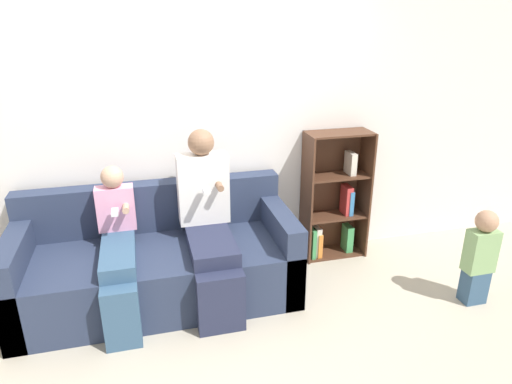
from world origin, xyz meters
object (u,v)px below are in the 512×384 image
child_seated (118,249)px  couch (158,264)px  adult_seated (208,219)px  toddler_standing (480,256)px  bookshelf (333,202)px

child_seated → couch: bearing=29.0°
adult_seated → child_seated: 0.69m
child_seated → toddler_standing: size_ratio=1.38×
child_seated → bookshelf: size_ratio=0.91×
couch → adult_seated: size_ratio=1.61×
toddler_standing → adult_seated: bearing=162.9°
toddler_standing → bookshelf: bookshelf is taller
child_seated → toddler_standing: (2.66, -0.54, -0.14)m
adult_seated → toddler_standing: size_ratio=1.69×
couch → bookshelf: 1.67m
couch → bookshelf: bearing=11.7°
couch → child_seated: size_ratio=1.98×
adult_seated → bookshelf: adult_seated is taller
couch → toddler_standing: couch is taller
adult_seated → bookshelf: (1.22, 0.42, -0.15)m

